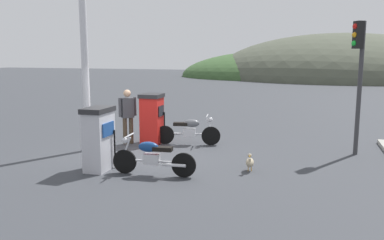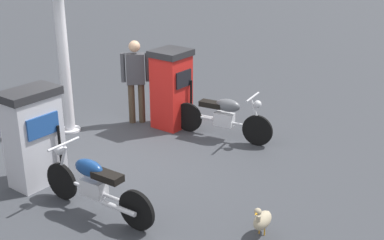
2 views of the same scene
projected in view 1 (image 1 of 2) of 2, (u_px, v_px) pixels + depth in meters
The scene contains 11 objects.
ground_plane at pixel (143, 156), 10.94m from camera, with size 120.00×120.00×0.00m, color #383A3F.
fuel_pump_near at pixel (99, 138), 9.49m from camera, with size 0.59×0.89×1.52m.
fuel_pump_far at pixel (152, 118), 12.39m from camera, with size 0.69×0.72×1.55m.
motorcycle_near_pump at pixel (152, 156), 9.11m from camera, with size 1.98×0.56×0.92m.
motorcycle_far_pump at pixel (189, 130), 12.23m from camera, with size 1.97×0.63×0.93m.
attendant_person at pixel (128, 113), 12.29m from camera, with size 0.45×0.48×1.69m.
wandering_duck at pixel (250, 162), 9.45m from camera, with size 0.24×0.47×0.47m.
roadside_traffic_light at pixel (359, 65), 10.69m from camera, with size 0.39×0.31×3.62m.
canopy_support_pole at pixel (85, 72), 11.20m from camera, with size 0.40×0.40×4.68m.
distant_hill_main at pixel (284, 77), 49.47m from camera, with size 25.95×19.80×6.61m.
distant_hill_secondary at pixel (338, 78), 48.13m from camera, with size 30.23×26.88×10.53m.
Camera 1 is at (4.62, -9.68, 2.74)m, focal length 37.34 mm.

